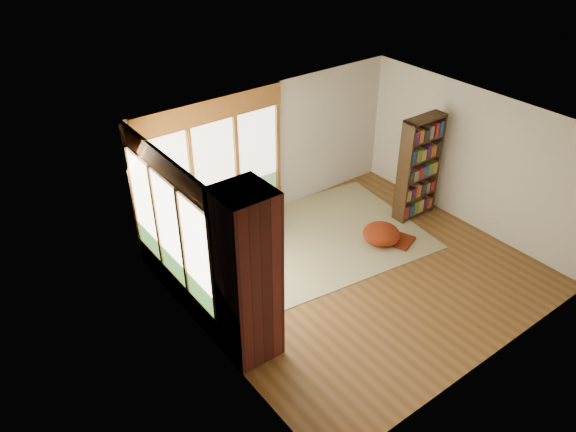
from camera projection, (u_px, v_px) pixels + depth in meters
floor at (357, 273)px, 9.44m from camera, size 5.50×5.50×0.00m
ceiling at (370, 130)px, 8.05m from camera, size 5.50×5.50×0.00m
wall_back at (270, 151)px, 10.43m from camera, size 5.50×0.04×2.60m
wall_front at (500, 290)px, 7.06m from camera, size 5.50×0.04×2.60m
wall_left at (210, 274)px, 7.35m from camera, size 0.04×5.00×2.60m
wall_right at (474, 160)px, 10.14m from camera, size 0.04×5.00×2.60m
windows_back at (215, 167)px, 9.77m from camera, size 2.82×0.10×1.90m
windows_left at (170, 229)px, 8.15m from camera, size 0.10×2.62×1.90m
roller_blind at (143, 182)px, 8.51m from camera, size 0.03×0.72×0.90m
brick_chimney at (247, 277)px, 7.29m from camera, size 0.70×0.70×2.60m
sectional_sofa at (204, 252)px, 9.43m from camera, size 2.20×2.20×0.80m
area_rug at (319, 238)px, 10.32m from camera, size 3.99×3.24×0.01m
bookshelf at (419, 168)px, 10.47m from camera, size 0.87×0.29×2.04m
pouf at (381, 233)px, 10.10m from camera, size 0.75×0.75×0.36m
dog_tan at (224, 222)px, 9.37m from camera, size 0.93×0.77×0.46m
dog_brindle at (196, 249)px, 8.77m from camera, size 0.45×0.73×0.40m
throw_pillows at (200, 225)px, 9.30m from camera, size 1.98×1.68×0.45m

